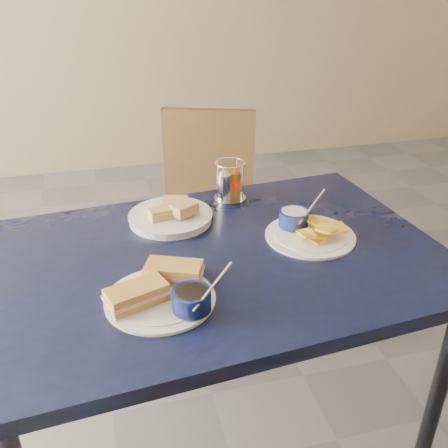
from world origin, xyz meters
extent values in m
plane|color=#58575D|center=(0.00, 0.00, 0.00)|extent=(6.00, 6.00, 0.00)
cube|color=black|center=(-0.02, -0.20, 0.73)|extent=(1.32, 0.94, 0.04)
cylinder|color=black|center=(0.52, -0.54, 0.35)|extent=(0.04, 0.04, 0.71)
cylinder|color=black|center=(-0.57, 0.13, 0.35)|extent=(0.04, 0.04, 0.71)
cylinder|color=black|center=(0.52, 0.13, 0.35)|extent=(0.04, 0.04, 0.71)
cube|color=#311F10|center=(0.12, 0.60, 0.43)|extent=(0.53, 0.52, 0.04)
cylinder|color=#311F10|center=(-0.05, 0.44, 0.21)|extent=(0.04, 0.04, 0.41)
cylinder|color=#311F10|center=(0.29, 0.44, 0.21)|extent=(0.04, 0.04, 0.41)
cylinder|color=#311F10|center=(-0.05, 0.76, 0.21)|extent=(0.04, 0.04, 0.41)
cylinder|color=#311F10|center=(0.29, 0.76, 0.21)|extent=(0.04, 0.04, 0.41)
cube|color=#311F10|center=(0.12, 0.78, 0.67)|extent=(0.41, 0.18, 0.44)
cylinder|color=white|center=(-0.21, -0.37, 0.75)|extent=(0.27, 0.27, 0.01)
cylinder|color=white|center=(-0.21, -0.37, 0.76)|extent=(0.22, 0.22, 0.00)
cube|color=#BF8C44|center=(-0.26, -0.38, 0.78)|extent=(0.16, 0.11, 0.04)
cube|color=#DD8F87|center=(-0.26, -0.38, 0.78)|extent=(0.16, 0.12, 0.01)
cube|color=#BF8C44|center=(-0.16, -0.31, 0.78)|extent=(0.16, 0.12, 0.04)
cube|color=#DD8F87|center=(-0.16, -0.31, 0.78)|extent=(0.16, 0.13, 0.01)
cylinder|color=#0A113A|center=(-0.14, -0.44, 0.79)|extent=(0.09, 0.09, 0.05)
cylinder|color=black|center=(-0.14, -0.44, 0.80)|extent=(0.08, 0.08, 0.01)
cylinder|color=silver|center=(-0.10, -0.46, 0.83)|extent=(0.11, 0.07, 0.08)
cylinder|color=white|center=(0.27, -0.18, 0.75)|extent=(0.26, 0.26, 0.01)
cylinder|color=white|center=(0.27, -0.18, 0.76)|extent=(0.22, 0.22, 0.00)
cube|color=yellow|center=(0.27, -0.21, 0.76)|extent=(0.08, 0.08, 0.02)
cube|color=yellow|center=(0.24, -0.20, 0.77)|extent=(0.05, 0.07, 0.02)
cube|color=yellow|center=(0.25, -0.23, 0.77)|extent=(0.07, 0.05, 0.03)
cube|color=yellow|center=(0.30, -0.16, 0.78)|extent=(0.08, 0.08, 0.02)
cube|color=yellow|center=(0.32, -0.20, 0.78)|extent=(0.08, 0.08, 0.02)
cube|color=yellow|center=(0.33, -0.22, 0.79)|extent=(0.07, 0.06, 0.02)
cube|color=yellow|center=(0.29, -0.22, 0.79)|extent=(0.08, 0.08, 0.02)
cylinder|color=#0A113A|center=(0.24, -0.12, 0.79)|extent=(0.09, 0.09, 0.05)
cylinder|color=beige|center=(0.24, -0.12, 0.80)|extent=(0.08, 0.08, 0.01)
cylinder|color=silver|center=(0.28, -0.14, 0.83)|extent=(0.11, 0.07, 0.08)
cylinder|color=white|center=(-0.12, 0.03, 0.76)|extent=(0.26, 0.26, 0.02)
cylinder|color=white|center=(-0.12, 0.03, 0.77)|extent=(0.21, 0.21, 0.00)
cube|color=tan|center=(-0.15, 0.01, 0.79)|extent=(0.08, 0.06, 0.03)
cube|color=tan|center=(-0.10, 0.06, 0.79)|extent=(0.09, 0.07, 0.03)
cube|color=tan|center=(-0.08, 0.00, 0.80)|extent=(0.09, 0.08, 0.03)
cylinder|color=silver|center=(0.11, 0.14, 0.75)|extent=(0.11, 0.11, 0.01)
cylinder|color=silver|center=(0.14, 0.18, 0.82)|extent=(0.01, 0.01, 0.13)
cylinder|color=silver|center=(0.07, 0.18, 0.82)|extent=(0.01, 0.01, 0.13)
cylinder|color=silver|center=(0.07, 0.11, 0.82)|extent=(0.01, 0.01, 0.13)
cylinder|color=silver|center=(0.14, 0.11, 0.82)|extent=(0.01, 0.01, 0.13)
torus|color=silver|center=(0.11, 0.14, 0.88)|extent=(0.10, 0.10, 0.00)
cylinder|color=silver|center=(0.08, 0.14, 0.80)|extent=(0.05, 0.05, 0.08)
cone|color=silver|center=(0.08, 0.14, 0.85)|extent=(0.04, 0.04, 0.02)
cylinder|color=brown|center=(0.13, 0.15, 0.80)|extent=(0.03, 0.03, 0.08)
cylinder|color=#AB2109|center=(0.13, 0.15, 0.80)|extent=(0.03, 0.03, 0.03)
cylinder|color=#AB2109|center=(0.13, 0.15, 0.85)|extent=(0.02, 0.02, 0.02)
camera|label=1|loc=(-0.30, -1.35, 1.47)|focal=40.00mm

